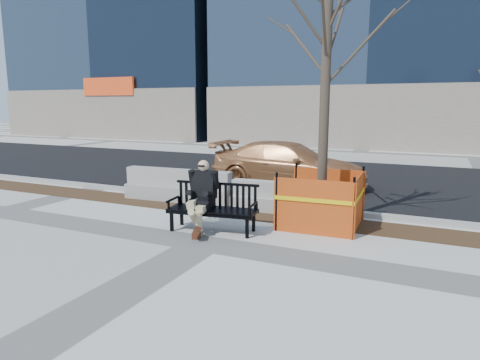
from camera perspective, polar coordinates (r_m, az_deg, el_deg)
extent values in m
plane|color=beige|center=(8.90, -4.83, -8.43)|extent=(120.00, 120.00, 0.00)
cube|color=#47301C|center=(11.13, 1.83, -4.56)|extent=(40.00, 1.20, 0.02)
cube|color=black|center=(16.89, 10.11, 0.36)|extent=(60.00, 10.40, 0.01)
cube|color=#9E9B93|center=(11.97, 3.62, -3.25)|extent=(60.00, 0.25, 0.12)
imported|color=#B27242|center=(14.89, 6.42, -0.87)|extent=(5.33, 2.17, 1.55)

